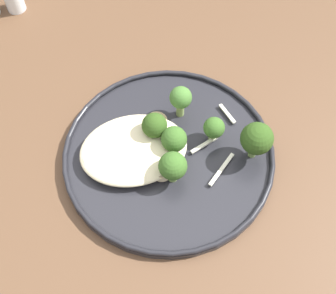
{
  "coord_description": "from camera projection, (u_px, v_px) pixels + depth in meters",
  "views": [
    {
      "loc": [
        0.01,
        0.29,
        1.26
      ],
      "look_at": [
        -0.06,
        -0.0,
        0.76
      ],
      "focal_mm": 46.24,
      "sensor_mm": 36.0,
      "label": 1
    }
  ],
  "objects": [
    {
      "name": "ground",
      "position": [
        149.0,
        289.0,
        1.23
      ],
      "size": [
        6.0,
        6.0,
        0.0
      ],
      "primitive_type": "plane",
      "color": "#47423D"
    },
    {
      "name": "wooden_dining_table",
      "position": [
        133.0,
        190.0,
        0.66
      ],
      "size": [
        1.4,
        1.0,
        0.74
      ],
      "color": "brown",
      "rests_on": "ground"
    },
    {
      "name": "dinner_plate",
      "position": [
        168.0,
        151.0,
        0.6
      ],
      "size": [
        0.29,
        0.29,
        0.02
      ],
      "color": "#232328",
      "rests_on": "wooden_dining_table"
    },
    {
      "name": "noodle_bed",
      "position": [
        134.0,
        149.0,
        0.58
      ],
      "size": [
        0.15,
        0.11,
        0.02
      ],
      "color": "beige",
      "rests_on": "dinner_plate"
    },
    {
      "name": "seared_scallop_tiny_bay",
      "position": [
        130.0,
        148.0,
        0.59
      ],
      "size": [
        0.03,
        0.03,
        0.01
      ],
      "color": "beige",
      "rests_on": "dinner_plate"
    },
    {
      "name": "seared_scallop_on_noodles",
      "position": [
        162.0,
        171.0,
        0.57
      ],
      "size": [
        0.03,
        0.03,
        0.01
      ],
      "color": "beige",
      "rests_on": "dinner_plate"
    },
    {
      "name": "seared_scallop_left_edge",
      "position": [
        157.0,
        122.0,
        0.61
      ],
      "size": [
        0.03,
        0.03,
        0.01
      ],
      "color": "#E5C689",
      "rests_on": "dinner_plate"
    },
    {
      "name": "seared_scallop_center_golden",
      "position": [
        145.0,
        156.0,
        0.58
      ],
      "size": [
        0.03,
        0.03,
        0.01
      ],
      "color": "beige",
      "rests_on": "dinner_plate"
    },
    {
      "name": "seared_scallop_tilted_round",
      "position": [
        92.0,
        161.0,
        0.58
      ],
      "size": [
        0.02,
        0.02,
        0.01
      ],
      "color": "#DBB77A",
      "rests_on": "dinner_plate"
    },
    {
      "name": "broccoli_floret_center_pile",
      "position": [
        214.0,
        128.0,
        0.58
      ],
      "size": [
        0.03,
        0.03,
        0.04
      ],
      "color": "#89A356",
      "rests_on": "dinner_plate"
    },
    {
      "name": "broccoli_floret_split_head",
      "position": [
        174.0,
        141.0,
        0.57
      ],
      "size": [
        0.03,
        0.03,
        0.05
      ],
      "color": "#89A356",
      "rests_on": "dinner_plate"
    },
    {
      "name": "broccoli_floret_left_leaning",
      "position": [
        181.0,
        99.0,
        0.6
      ],
      "size": [
        0.03,
        0.03,
        0.05
      ],
      "color": "#89A356",
      "rests_on": "dinner_plate"
    },
    {
      "name": "broccoli_floret_rear_charred",
      "position": [
        173.0,
        166.0,
        0.55
      ],
      "size": [
        0.04,
        0.04,
        0.05
      ],
      "color": "#7A994C",
      "rests_on": "dinner_plate"
    },
    {
      "name": "broccoli_floret_right_tilted",
      "position": [
        155.0,
        127.0,
        0.58
      ],
      "size": [
        0.03,
        0.03,
        0.05
      ],
      "color": "#7A994C",
      "rests_on": "dinner_plate"
    },
    {
      "name": "broccoli_floret_near_rim",
      "position": [
        257.0,
        139.0,
        0.56
      ],
      "size": [
        0.04,
        0.04,
        0.06
      ],
      "color": "#7A994C",
      "rests_on": "dinner_plate"
    },
    {
      "name": "onion_sliver_short_strip",
      "position": [
        204.0,
        143.0,
        0.6
      ],
      "size": [
        0.04,
        0.02,
        0.0
      ],
      "primitive_type": "cube",
      "rotation": [
        0.0,
        0.0,
        0.38
      ],
      "color": "silver",
      "rests_on": "dinner_plate"
    },
    {
      "name": "onion_sliver_curled_piece",
      "position": [
        227.0,
        114.0,
        0.62
      ],
      "size": [
        0.02,
        0.04,
        0.0
      ],
      "primitive_type": "cube",
      "rotation": [
        0.0,
        0.0,
        1.87
      ],
      "color": "silver",
      "rests_on": "dinner_plate"
    },
    {
      "name": "onion_sliver_long_sliver",
      "position": [
        163.0,
        140.0,
        0.6
      ],
      "size": [
        0.05,
        0.04,
        0.0
      ],
      "primitive_type": "cube",
      "rotation": [
        0.0,
        0.0,
        2.55
      ],
      "color": "silver",
      "rests_on": "dinner_plate"
    },
    {
      "name": "onion_sliver_pale_crescent",
      "position": [
        221.0,
        169.0,
        0.58
      ],
      "size": [
        0.05,
        0.04,
        0.0
      ],
      "primitive_type": "cube",
      "rotation": [
        0.0,
        0.0,
        3.87
      ],
      "color": "silver",
      "rests_on": "dinner_plate"
    }
  ]
}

